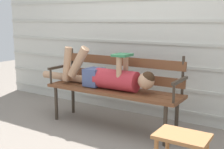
# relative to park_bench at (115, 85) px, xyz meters

# --- Properties ---
(ground_plane) EXTENTS (12.00, 12.00, 0.00)m
(ground_plane) POSITION_rel_park_bench_xyz_m (0.00, -0.14, -0.52)
(ground_plane) COLOR gray
(house_siding) EXTENTS (5.08, 0.08, 2.30)m
(house_siding) POSITION_rel_park_bench_xyz_m (0.00, 0.60, 0.63)
(house_siding) COLOR beige
(house_siding) RESTS_ON ground
(park_bench) EXTENTS (1.74, 0.46, 0.91)m
(park_bench) POSITION_rel_park_bench_xyz_m (0.00, 0.00, 0.00)
(park_bench) COLOR brown
(park_bench) RESTS_ON ground
(reclining_person) EXTENTS (1.73, 0.27, 0.51)m
(reclining_person) POSITION_rel_park_bench_xyz_m (-0.09, -0.07, 0.11)
(reclining_person) COLOR #B72D38
(footstool) EXTENTS (0.43, 0.31, 0.39)m
(footstool) POSITION_rel_park_bench_xyz_m (1.13, -0.78, -0.21)
(footstool) COLOR #9E6638
(footstool) RESTS_ON ground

